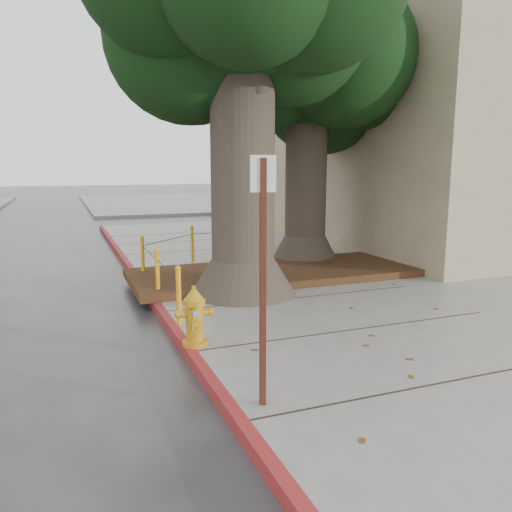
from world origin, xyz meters
The scene contains 15 objects.
ground centered at (0.00, 0.00, 0.00)m, with size 140.00×140.00×0.00m, color #28282B.
sidewalk_main centered at (6.00, 2.50, 0.07)m, with size 16.00×26.00×0.15m, color slate.
sidewalk_far centered at (6.00, 30.00, 0.07)m, with size 16.00×20.00×0.15m, color slate.
curb_red centered at (-2.00, 2.50, 0.07)m, with size 0.14×26.00×0.16m, color maroon.
planter_bed centered at (0.90, 3.90, 0.23)m, with size 6.40×2.60×0.16m, color black.
building_corner centered at (10.00, 8.50, 5.00)m, with size 12.00×13.00×10.00m, color tan.
building_side_white centered at (16.00, 26.00, 4.50)m, with size 10.00×10.00×9.00m, color silver.
building_side_grey centered at (22.00, 32.00, 6.00)m, with size 12.00×14.00×12.00m, color slate.
tree_near centered at (0.03, 2.82, 5.39)m, with size 4.50×3.80×7.68m.
tree_far centered at (2.64, 5.32, 5.02)m, with size 4.50×3.80×7.17m.
bollard_ring centered at (-0.87, 4.38, 0.66)m, with size 3.79×5.39×0.95m.
fire_hydrant centered at (-1.90, 0.22, 0.56)m, with size 0.44×0.40×0.84m.
signpost centered at (-1.69, -1.73, 1.59)m, with size 0.25×0.07×2.54m.
car_silver centered at (5.93, 19.10, 0.57)m, with size 1.33×3.32×1.13m, color #ABABB1.
car_red centered at (10.62, 18.34, 0.61)m, with size 1.30×3.72×1.23m, color maroon.
Camera 1 is at (-3.51, -6.20, 2.58)m, focal length 35.00 mm.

